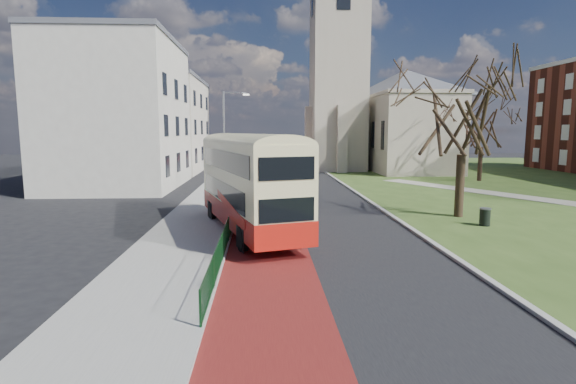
{
  "coord_description": "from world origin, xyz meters",
  "views": [
    {
      "loc": [
        -1.35,
        -18.76,
        5.0
      ],
      "look_at": [
        -0.15,
        3.14,
        2.0
      ],
      "focal_mm": 28.0,
      "sensor_mm": 36.0,
      "label": 1
    }
  ],
  "objects": [
    {
      "name": "winter_tree_near",
      "position": [
        9.98,
        6.4,
        6.47
      ],
      "size": [
        7.42,
        7.42,
        9.29
      ],
      "rotation": [
        0.0,
        0.0,
        -0.2
      ],
      "color": "#322519",
      "rests_on": "grass_green"
    },
    {
      "name": "street_block_far",
      "position": [
        -14.0,
        38.0,
        5.76
      ],
      "size": [
        10.3,
        16.3,
        11.5
      ],
      "color": "beige",
      "rests_on": "ground"
    },
    {
      "name": "street_block_near",
      "position": [
        -14.0,
        22.0,
        6.51
      ],
      "size": [
        10.3,
        14.3,
        13.0
      ],
      "color": "beige",
      "rests_on": "ground"
    },
    {
      "name": "winter_tree_far",
      "position": [
        20.25,
        24.85,
        6.03
      ],
      "size": [
        6.46,
        6.46,
        8.65
      ],
      "rotation": [
        0.0,
        0.0,
        0.1
      ],
      "color": "#322119",
      "rests_on": "grass_green"
    },
    {
      "name": "pavement_west",
      "position": [
        -5.0,
        20.0,
        0.06
      ],
      "size": [
        4.0,
        120.0,
        0.12
      ],
      "primitive_type": "cube",
      "color": "gray",
      "rests_on": "ground"
    },
    {
      "name": "pedestrian_railing",
      "position": [
        -2.95,
        4.0,
        0.55
      ],
      "size": [
        0.07,
        24.0,
        1.12
      ],
      "color": "#0D3A18",
      "rests_on": "ground"
    },
    {
      "name": "ground",
      "position": [
        0.0,
        0.0,
        0.0
      ],
      "size": [
        160.0,
        160.0,
        0.0
      ],
      "primitive_type": "plane",
      "color": "black",
      "rests_on": "ground"
    },
    {
      "name": "kerb_west",
      "position": [
        -3.0,
        20.0,
        0.07
      ],
      "size": [
        0.25,
        120.0,
        0.13
      ],
      "primitive_type": "cube",
      "color": "#999993",
      "rests_on": "ground"
    },
    {
      "name": "bus_lane",
      "position": [
        -1.2,
        20.0,
        0.01
      ],
      "size": [
        3.4,
        120.0,
        0.01
      ],
      "primitive_type": "cube",
      "color": "#591414",
      "rests_on": "ground"
    },
    {
      "name": "bus",
      "position": [
        -2.08,
        3.12,
        2.66
      ],
      "size": [
        5.67,
        11.41,
        4.66
      ],
      "rotation": [
        0.0,
        0.0,
        0.29
      ],
      "color": "#B01910",
      "rests_on": "ground"
    },
    {
      "name": "road_carriageway",
      "position": [
        1.5,
        20.0,
        0.01
      ],
      "size": [
        9.0,
        120.0,
        0.01
      ],
      "primitive_type": "cube",
      "color": "black",
      "rests_on": "ground"
    },
    {
      "name": "gothic_church",
      "position": [
        12.56,
        38.0,
        13.13
      ],
      "size": [
        16.38,
        18.0,
        40.0
      ],
      "color": "gray",
      "rests_on": "ground"
    },
    {
      "name": "kerb_east",
      "position": [
        6.1,
        22.0,
        0.07
      ],
      "size": [
        0.25,
        80.0,
        0.13
      ],
      "primitive_type": "cube",
      "color": "#999993",
      "rests_on": "ground"
    },
    {
      "name": "streetlamp",
      "position": [
        -4.35,
        18.0,
        4.59
      ],
      "size": [
        2.13,
        0.18,
        8.0
      ],
      "color": "gray",
      "rests_on": "pavement_west"
    },
    {
      "name": "grass_green",
      "position": [
        26.0,
        22.0,
        0.02
      ],
      "size": [
        40.0,
        80.0,
        0.04
      ],
      "primitive_type": "cube",
      "color": "#334D1B",
      "rests_on": "ground"
    },
    {
      "name": "litter_bin",
      "position": [
        10.26,
        3.82,
        0.51
      ],
      "size": [
        0.67,
        0.67,
        0.94
      ],
      "rotation": [
        0.0,
        0.0,
        0.16
      ],
      "color": "black",
      "rests_on": "grass_green"
    }
  ]
}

